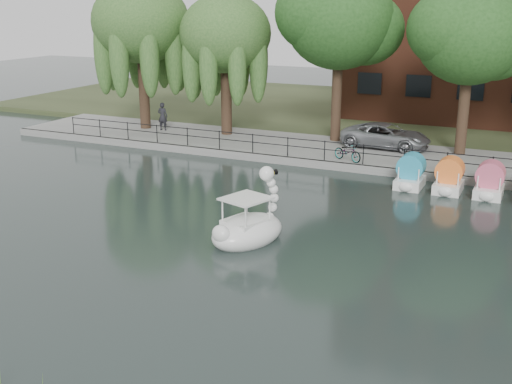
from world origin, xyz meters
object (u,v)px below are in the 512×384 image
Objects in this scene: bicycle at (348,151)px; minivan at (386,134)px; pedestrian at (163,114)px; swan_boat at (249,226)px.

minivan is at bearing 9.88° from bicycle.
pedestrian reaches higher than bicycle.
pedestrian is at bearing 96.69° from minivan.
swan_boat is (-0.15, -11.18, -0.34)m from bicycle.
minivan is 1.59× the size of swan_boat.
pedestrian reaches higher than minivan.
pedestrian is at bearing 102.72° from bicycle.
minivan is 14.96m from swan_boat.
swan_boat is at bearing -155.82° from bicycle.
pedestrian is (-12.71, 2.76, 0.49)m from bicycle.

